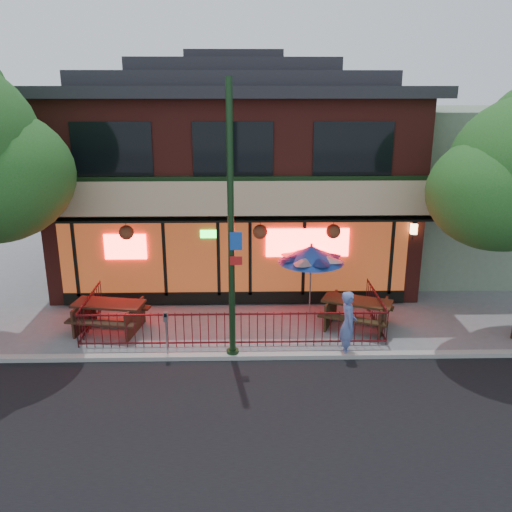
{
  "coord_description": "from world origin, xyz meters",
  "views": [
    {
      "loc": [
        0.34,
        -13.19,
        6.78
      ],
      "look_at": [
        0.66,
        2.0,
        2.02
      ],
      "focal_mm": 38.0,
      "sensor_mm": 36.0,
      "label": 1
    }
  ],
  "objects_px": {
    "street_light": "(231,242)",
    "patio_umbrella": "(311,254)",
    "picnic_table_left": "(109,312)",
    "picnic_table_right": "(357,309)",
    "parking_meter_near": "(166,327)",
    "pedestrian": "(348,324)"
  },
  "relations": [
    {
      "from": "street_light",
      "to": "patio_umbrella",
      "type": "height_order",
      "value": "street_light"
    },
    {
      "from": "street_light",
      "to": "picnic_table_left",
      "type": "distance_m",
      "value": 4.76
    },
    {
      "from": "street_light",
      "to": "picnic_table_right",
      "type": "bearing_deg",
      "value": 26.46
    },
    {
      "from": "patio_umbrella",
      "to": "parking_meter_near",
      "type": "xyz_separation_m",
      "value": [
        -4.05,
        -2.8,
        -1.08
      ]
    },
    {
      "from": "picnic_table_left",
      "to": "parking_meter_near",
      "type": "relative_size",
      "value": 1.75
    },
    {
      "from": "street_light",
      "to": "parking_meter_near",
      "type": "xyz_separation_m",
      "value": [
        -1.71,
        0.0,
        -2.28
      ]
    },
    {
      "from": "street_light",
      "to": "pedestrian",
      "type": "distance_m",
      "value": 3.76
    },
    {
      "from": "patio_umbrella",
      "to": "parking_meter_near",
      "type": "bearing_deg",
      "value": -145.31
    },
    {
      "from": "picnic_table_left",
      "to": "picnic_table_right",
      "type": "relative_size",
      "value": 0.94
    },
    {
      "from": "picnic_table_right",
      "to": "parking_meter_near",
      "type": "xyz_separation_m",
      "value": [
        -5.3,
        -1.79,
        0.32
      ]
    },
    {
      "from": "street_light",
      "to": "pedestrian",
      "type": "bearing_deg",
      "value": 1.01
    },
    {
      "from": "picnic_table_right",
      "to": "street_light",
      "type": "bearing_deg",
      "value": -153.54
    },
    {
      "from": "picnic_table_right",
      "to": "patio_umbrella",
      "type": "relative_size",
      "value": 1.05
    },
    {
      "from": "picnic_table_left",
      "to": "patio_umbrella",
      "type": "distance_m",
      "value": 6.2
    },
    {
      "from": "picnic_table_left",
      "to": "patio_umbrella",
      "type": "xyz_separation_m",
      "value": [
        5.94,
        1.08,
        1.38
      ]
    },
    {
      "from": "pedestrian",
      "to": "picnic_table_right",
      "type": "bearing_deg",
      "value": -16.69
    },
    {
      "from": "picnic_table_right",
      "to": "pedestrian",
      "type": "height_order",
      "value": "pedestrian"
    },
    {
      "from": "picnic_table_right",
      "to": "patio_umbrella",
      "type": "height_order",
      "value": "patio_umbrella"
    },
    {
      "from": "street_light",
      "to": "patio_umbrella",
      "type": "relative_size",
      "value": 3.07
    },
    {
      "from": "street_light",
      "to": "parking_meter_near",
      "type": "relative_size",
      "value": 5.45
    },
    {
      "from": "pedestrian",
      "to": "parking_meter_near",
      "type": "bearing_deg",
      "value": 92.74
    },
    {
      "from": "picnic_table_right",
      "to": "parking_meter_near",
      "type": "relative_size",
      "value": 1.87
    }
  ]
}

